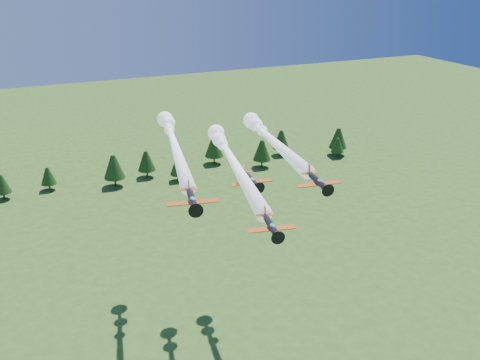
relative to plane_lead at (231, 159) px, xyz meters
name	(u,v)px	position (x,y,z in m)	size (l,w,h in m)	color
plane_lead	(231,159)	(0.00, 0.00, 0.00)	(14.97, 51.27, 3.70)	black
plane_left	(173,142)	(-7.75, 12.33, 0.77)	(15.75, 53.20, 3.70)	black
plane_right	(270,138)	(10.89, 5.11, 1.18)	(10.98, 43.67, 3.70)	black
plane_slot	(251,180)	(-0.37, -9.78, -0.71)	(7.63, 8.28, 2.67)	black
treeline	(129,164)	(-0.86, 94.34, -33.24)	(174.07, 20.01, 11.88)	#382314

